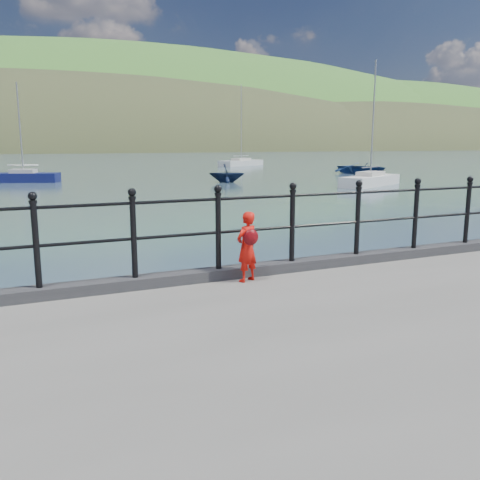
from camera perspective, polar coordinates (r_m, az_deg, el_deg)
name	(u,v)px	position (r m, az deg, el deg)	size (l,w,h in m)	color
ground	(252,334)	(8.00, 1.31, -10.56)	(600.00, 600.00, 0.00)	#2D4251
kerb	(256,269)	(7.55, 1.83, -3.31)	(60.00, 0.30, 0.15)	#28282B
railing	(256,219)	(7.40, 1.86, 2.32)	(18.11, 0.11, 1.20)	black
far_shore	(110,198)	(250.93, -14.34, 4.63)	(830.00, 200.00, 156.00)	#333A21
child	(247,246)	(7.07, 0.80, -0.70)	(0.43, 0.37, 0.99)	red
launch_blue	(363,168)	(51.11, 13.60, 7.86)	(3.89, 5.44, 1.13)	navy
launch_navy	(227,173)	(38.83, -1.50, 7.51)	(2.28, 2.64, 1.39)	#0E1933
sailboat_near	(370,181)	(36.76, 14.41, 6.44)	(6.36, 4.43, 8.61)	white
sailboat_far	(241,163)	(68.24, 0.13, 8.63)	(7.56, 5.59, 10.62)	silver
sailboat_port	(24,178)	(42.26, -23.10, 6.44)	(5.38, 3.36, 7.57)	#11174E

